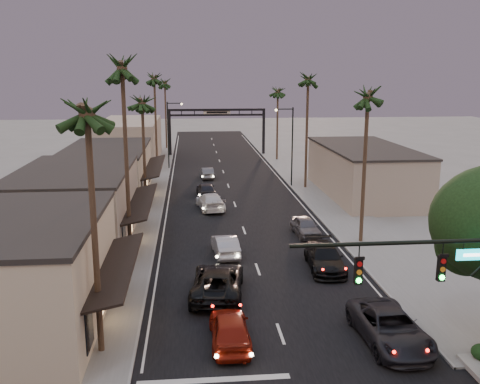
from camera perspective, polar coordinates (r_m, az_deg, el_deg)
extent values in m
plane|color=slate|center=(55.79, -0.82, -0.60)|extent=(200.00, 200.00, 0.00)
cube|color=black|center=(60.65, -1.20, 0.48)|extent=(14.00, 120.00, 0.02)
cube|color=slate|center=(67.55, -9.70, 1.60)|extent=(5.00, 92.00, 0.12)
cube|color=slate|center=(68.75, 6.30, 1.89)|extent=(5.00, 92.00, 0.12)
cube|color=beige|center=(29.30, -22.53, -8.30)|extent=(8.00, 12.00, 5.50)
cube|color=gray|center=(42.27, -17.10, -1.62)|extent=(8.00, 14.00, 5.50)
cube|color=beige|center=(57.73, -13.97, 2.01)|extent=(8.00, 16.00, 5.00)
cube|color=gray|center=(80.21, -11.62, 5.36)|extent=(8.00, 20.00, 6.00)
cube|color=gray|center=(58.06, 13.09, 2.12)|extent=(8.00, 18.00, 5.00)
cylinder|color=black|center=(20.64, 16.89, -5.20)|extent=(8.40, 0.16, 0.16)
cube|color=black|center=(20.44, 12.50, -8.24)|extent=(0.28, 0.22, 1.00)
cube|color=black|center=(21.62, 20.67, -7.61)|extent=(0.28, 0.22, 1.00)
sphere|color=black|center=(26.66, 22.98, -5.27)|extent=(2.80, 2.80, 2.80)
cube|color=black|center=(84.71, -7.49, 6.23)|extent=(0.40, 0.40, 7.00)
cube|color=black|center=(85.46, 2.53, 6.37)|extent=(0.40, 0.40, 7.00)
cube|color=black|center=(84.44, -2.48, 8.75)|extent=(15.20, 0.35, 0.35)
cube|color=black|center=(84.50, -2.48, 8.21)|extent=(15.20, 0.30, 0.30)
cube|color=beige|center=(84.45, -2.48, 8.48)|extent=(4.20, 0.12, 1.00)
cylinder|color=black|center=(60.81, 5.59, 4.76)|extent=(0.16, 0.16, 9.00)
cylinder|color=black|center=(60.20, 4.73, 8.81)|extent=(2.00, 0.12, 0.12)
sphere|color=#FFD899|center=(60.06, 3.87, 8.72)|extent=(0.30, 0.30, 0.30)
cylinder|color=black|center=(72.67, -7.68, 5.98)|extent=(0.16, 0.16, 9.00)
cylinder|color=black|center=(72.28, -6.97, 9.38)|extent=(2.00, 0.12, 0.12)
sphere|color=#FFD899|center=(72.27, -6.25, 9.32)|extent=(0.30, 0.30, 0.30)
cylinder|color=#38281C|center=(24.62, -15.23, -4.91)|extent=(0.28, 0.28, 11.00)
sphere|color=black|center=(23.57, -16.09, 9.39)|extent=(3.20, 3.20, 3.20)
cylinder|color=#38281C|center=(36.93, -12.00, 2.62)|extent=(0.28, 0.28, 13.00)
sphere|color=black|center=(36.41, -12.52, 13.69)|extent=(3.20, 3.20, 3.20)
cylinder|color=#38281C|center=(50.92, -10.18, 3.67)|extent=(0.28, 0.28, 10.00)
sphere|color=black|center=(50.37, -10.43, 9.97)|extent=(3.20, 3.20, 3.20)
cylinder|color=#38281C|center=(69.60, -8.96, 6.89)|extent=(0.28, 0.28, 12.00)
sphere|color=black|center=(69.28, -9.15, 12.33)|extent=(3.20, 3.20, 3.20)
cylinder|color=#38281C|center=(40.91, 13.10, 2.09)|extent=(0.28, 0.28, 11.00)
sphere|color=black|center=(40.29, 13.54, 10.65)|extent=(3.20, 3.20, 3.20)
cylinder|color=#38281C|center=(59.94, 7.12, 6.05)|extent=(0.28, 0.28, 12.00)
sphere|color=black|center=(59.56, 7.30, 12.37)|extent=(3.20, 3.20, 3.20)
cylinder|color=#38281C|center=(79.58, 4.00, 6.98)|extent=(0.28, 0.28, 10.00)
sphere|color=black|center=(79.23, 4.06, 11.02)|extent=(3.20, 3.20, 3.20)
cylinder|color=#38281C|center=(92.51, -7.92, 7.99)|extent=(0.28, 0.28, 11.00)
sphere|color=black|center=(92.24, -8.04, 11.76)|extent=(3.20, 3.20, 3.20)
imported|color=maroon|center=(26.31, -1.08, -14.37)|extent=(1.89, 4.64, 1.58)
imported|color=black|center=(31.51, -2.40, -9.52)|extent=(3.59, 6.52, 1.73)
imported|color=#9C9CA1|center=(38.22, -1.58, -5.70)|extent=(1.93, 4.53, 1.45)
imported|color=silver|center=(50.88, -3.17, -1.00)|extent=(2.92, 5.64, 1.56)
imported|color=black|center=(56.24, -3.66, 0.27)|extent=(2.12, 4.54, 1.50)
imported|color=#505055|center=(66.02, -3.52, 2.04)|extent=(1.65, 4.15, 1.34)
imported|color=black|center=(27.32, 15.70, -13.73)|extent=(2.95, 6.00, 1.64)
imported|color=black|center=(35.97, 9.03, -6.95)|extent=(2.54, 5.56, 1.58)
imported|color=#525157|center=(43.09, 7.00, -3.67)|extent=(2.02, 4.37, 1.45)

